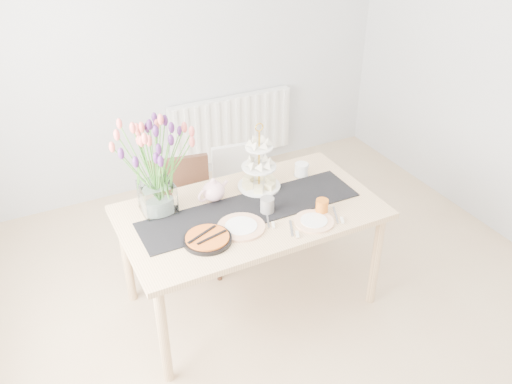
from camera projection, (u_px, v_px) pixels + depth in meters
name	position (u px, v px, depth m)	size (l,w,h in m)	color
room_shell	(316.00, 159.00, 2.76)	(4.50, 4.50, 4.50)	tan
radiator	(231.00, 127.00, 5.06)	(1.20, 0.08, 0.60)	white
dining_table	(251.00, 219.00, 3.40)	(1.60, 0.90, 0.75)	tan
chair_brown	(184.00, 209.00, 3.84)	(0.48, 0.48, 0.84)	#351E13
chair_white	(242.00, 190.00, 4.11)	(0.44, 0.44, 0.79)	silver
table_runner	(251.00, 209.00, 3.36)	(1.40, 0.35, 0.01)	black
tulip_vase	(153.00, 154.00, 3.13)	(0.72, 0.72, 0.62)	silver
cake_stand	(259.00, 172.00, 3.52)	(0.28, 0.28, 0.41)	gold
teapot	(214.00, 191.00, 3.41)	(0.23, 0.19, 0.15)	white
cream_jug	(301.00, 170.00, 3.69)	(0.09, 0.09, 0.09)	white
tart_tin	(207.00, 239.00, 3.07)	(0.28, 0.28, 0.03)	black
mug_grey	(267.00, 205.00, 3.31)	(0.09, 0.09, 0.10)	slate
mug_orange	(322.00, 206.00, 3.31)	(0.08, 0.08, 0.09)	#D06417
plate_left	(241.00, 227.00, 3.19)	(0.29, 0.29, 0.01)	silver
plate_right	(314.00, 221.00, 3.24)	(0.24, 0.24, 0.01)	white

